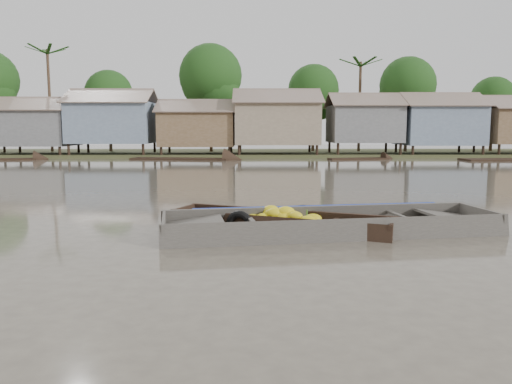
{
  "coord_description": "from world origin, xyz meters",
  "views": [
    {
      "loc": [
        0.32,
        -10.63,
        2.25
      ],
      "look_at": [
        0.47,
        0.71,
        0.8
      ],
      "focal_mm": 35.0,
      "sensor_mm": 36.0,
      "label": 1
    }
  ],
  "objects": [
    {
      "name": "viewer_boat",
      "position": [
        2.08,
        -0.0,
        0.06
      ],
      "size": [
        7.47,
        2.97,
        0.58
      ],
      "rotation": [
        0.0,
        0.0,
        0.15
      ],
      "color": "#3C3833",
      "rests_on": "ground"
    },
    {
      "name": "riverbank",
      "position": [
        3.03,
        31.86,
        3.07
      ],
      "size": [
        120.0,
        12.47,
        10.22
      ],
      "color": "#384723",
      "rests_on": "ground"
    },
    {
      "name": "banana_boat",
      "position": [
        0.93,
        0.52,
        0.13
      ],
      "size": [
        5.2,
        3.16,
        0.72
      ],
      "rotation": [
        0.0,
        0.0,
        -0.41
      ],
      "color": "black",
      "rests_on": "ground"
    },
    {
      "name": "distant_boats",
      "position": [
        8.65,
        23.16,
        -0.05
      ],
      "size": [
        46.87,
        15.24,
        0.35
      ],
      "color": "black",
      "rests_on": "ground"
    },
    {
      "name": "ground",
      "position": [
        0.0,
        0.0,
        0.0
      ],
      "size": [
        120.0,
        120.0,
        0.0
      ],
      "primitive_type": "plane",
      "color": "#534B3F",
      "rests_on": "ground"
    }
  ]
}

